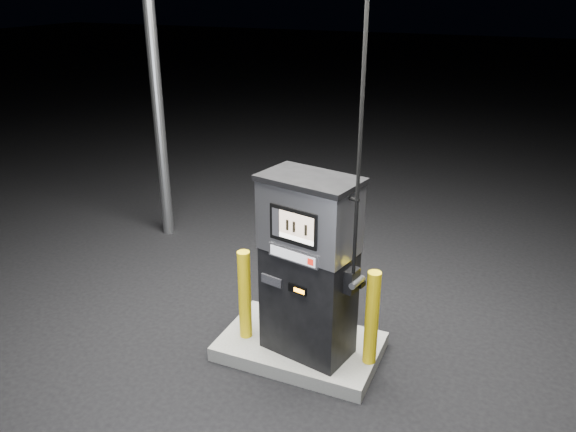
% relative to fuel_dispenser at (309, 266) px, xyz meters
% --- Properties ---
extents(ground, '(80.00, 80.00, 0.00)m').
position_rel_fuel_dispenser_xyz_m(ground, '(-0.12, 0.10, -1.08)').
color(ground, black).
rests_on(ground, ground).
extents(pump_island, '(1.60, 1.00, 0.15)m').
position_rel_fuel_dispenser_xyz_m(pump_island, '(-0.12, 0.10, -1.01)').
color(pump_island, slate).
rests_on(pump_island, ground).
extents(fuel_dispenser, '(1.04, 0.71, 3.76)m').
position_rel_fuel_dispenser_xyz_m(fuel_dispenser, '(0.00, 0.00, 0.00)').
color(fuel_dispenser, black).
rests_on(fuel_dispenser, pump_island).
extents(bollard_left, '(0.17, 0.17, 0.96)m').
position_rel_fuel_dispenser_xyz_m(bollard_left, '(-0.67, -0.04, -0.45)').
color(bollard_left, yellow).
rests_on(bollard_left, pump_island).
extents(bollard_right, '(0.16, 0.16, 0.97)m').
position_rel_fuel_dispenser_xyz_m(bollard_right, '(0.62, 0.06, -0.45)').
color(bollard_right, yellow).
rests_on(bollard_right, pump_island).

